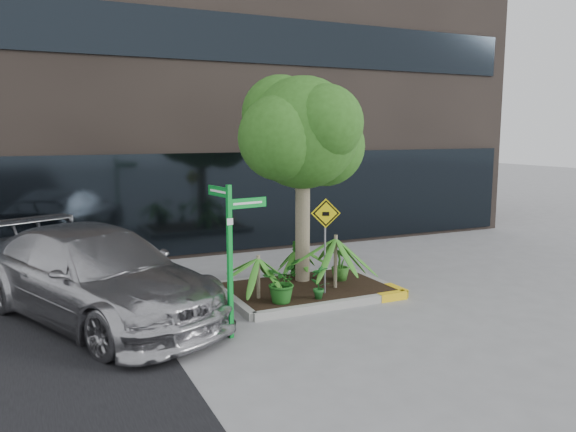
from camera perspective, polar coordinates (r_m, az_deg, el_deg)
name	(u,v)px	position (r m, az deg, el deg)	size (l,w,h in m)	color
ground	(305,299)	(11.09, 1.72, -8.41)	(80.00, 80.00, 0.00)	gray
planter	(309,289)	(11.40, 2.14, -7.41)	(3.35, 2.36, 0.15)	#9E9E99
tree	(302,133)	(11.48, 1.48, 8.43)	(2.93, 2.60, 4.40)	gray
palm_front	(336,238)	(11.13, 4.88, -2.28)	(1.20, 1.20, 1.34)	gray
palm_left	(258,258)	(10.44, -3.05, -4.29)	(0.92, 0.92, 1.03)	gray
palm_back	(299,247)	(12.09, 1.13, -3.18)	(0.76, 0.76, 0.84)	gray
parked_car	(96,275)	(10.29, -18.89, -5.66)	(2.22, 5.46, 1.59)	#B1B0B5
shrub_a	(281,281)	(10.29, -0.72, -6.63)	(0.70, 0.70, 0.78)	#1C5C1A
shrub_b	(340,264)	(11.84, 5.34, -4.89)	(0.38, 0.38, 0.68)	#306F21
shrub_c	(319,281)	(10.52, 3.18, -6.65)	(0.35, 0.35, 0.66)	#1D6022
shrub_d	(299,257)	(12.08, 1.14, -4.18)	(0.47, 0.47, 0.85)	#23691E
street_sign_post	(231,244)	(8.82, -5.83, -2.81)	(0.78, 0.71, 2.44)	#0E9D30
cattle_sign	(325,229)	(10.72, 3.82, -1.37)	(0.53, 0.24, 1.84)	slate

